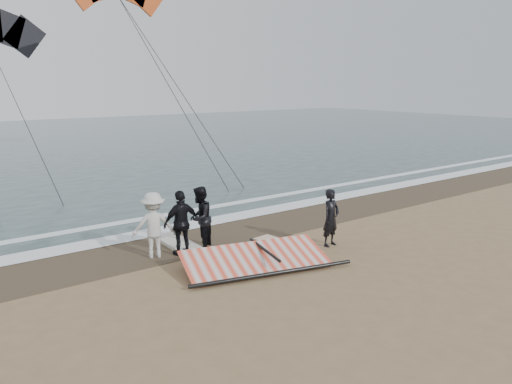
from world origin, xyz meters
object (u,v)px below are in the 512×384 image
(board_cream, at_px, (183,246))
(board_white, at_px, (287,246))
(man_main, at_px, (331,218))
(sail_rig, at_px, (250,260))

(board_cream, bearing_deg, board_white, -33.96)
(board_white, xyz_separation_m, board_cream, (-2.46, 1.79, 0.01))
(man_main, height_order, board_white, man_main)
(man_main, height_order, sail_rig, man_main)
(board_white, bearing_deg, sail_rig, -166.81)
(man_main, relative_size, sail_rig, 0.40)
(board_white, xyz_separation_m, sail_rig, (-1.81, -0.66, 0.15))
(board_white, height_order, board_cream, board_cream)
(sail_rig, bearing_deg, man_main, 0.60)
(man_main, distance_m, sail_rig, 3.03)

